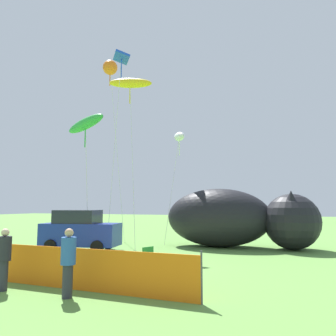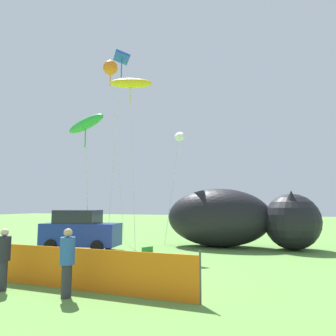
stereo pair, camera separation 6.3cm
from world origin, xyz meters
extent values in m
plane|color=#609342|center=(0.00, 0.00, 0.00)|extent=(120.00, 120.00, 0.00)
cube|color=navy|center=(-4.21, 2.44, 0.85)|extent=(4.26, 2.33, 1.16)
cube|color=#1E232D|center=(-4.40, 2.40, 1.78)|extent=(2.45, 1.88, 0.69)
cylinder|color=black|center=(-3.12, 3.45, 0.32)|extent=(0.68, 0.34, 0.65)
cylinder|color=black|center=(-2.83, 1.87, 0.32)|extent=(0.68, 0.34, 0.65)
cylinder|color=black|center=(-5.58, 3.01, 0.32)|extent=(0.68, 0.34, 0.65)
cylinder|color=black|center=(-5.29, 1.43, 0.32)|extent=(0.68, 0.34, 0.65)
cube|color=#267F33|center=(1.73, -1.84, 0.47)|extent=(0.70, 0.70, 0.03)
cube|color=#267F33|center=(1.50, -1.74, 0.71)|extent=(0.24, 0.46, 0.47)
cylinder|color=#A5A5AD|center=(2.03, -1.74, 0.24)|extent=(0.02, 0.02, 0.47)
cylinder|color=#A5A5AD|center=(1.83, -2.14, 0.24)|extent=(0.02, 0.02, 0.47)
cylinder|color=#A5A5AD|center=(1.62, -1.55, 0.24)|extent=(0.02, 0.02, 0.47)
cylinder|color=#A5A5AD|center=(1.43, -1.95, 0.24)|extent=(0.02, 0.02, 0.47)
ellipsoid|color=black|center=(2.31, 6.52, 1.67)|extent=(6.10, 3.52, 3.34)
ellipsoid|color=white|center=(2.31, 6.52, 0.92)|extent=(3.91, 2.62, 1.50)
sphere|color=black|center=(6.31, 6.64, 1.50)|extent=(3.00, 3.00, 3.00)
cone|color=black|center=(6.31, 7.39, 2.70)|extent=(0.84, 0.84, 0.90)
cone|color=black|center=(6.31, 5.89, 2.70)|extent=(0.84, 0.84, 0.90)
cube|color=orange|center=(-0.47, -4.28, 0.58)|extent=(9.17, 0.28, 1.17)
cylinder|color=#4C4C51|center=(4.12, -4.40, 0.64)|extent=(0.05, 0.05, 1.28)
cylinder|color=#2D2D38|center=(-1.48, -5.12, 0.41)|extent=(0.26, 0.26, 0.82)
cylinder|color=#26262D|center=(-1.48, -5.12, 1.17)|extent=(0.38, 0.38, 0.69)
sphere|color=beige|center=(-1.48, -5.12, 1.62)|extent=(0.22, 0.22, 0.22)
cylinder|color=#2D2D38|center=(0.69, -5.08, 0.42)|extent=(0.27, 0.27, 0.85)
cylinder|color=#2D59A5|center=(0.69, -5.08, 1.20)|extent=(0.39, 0.39, 0.71)
sphere|color=tan|center=(0.69, -5.08, 1.67)|extent=(0.23, 0.23, 0.23)
cylinder|color=silver|center=(-0.78, 7.25, 3.48)|extent=(0.43, 1.75, 6.97)
ellipsoid|color=white|center=(-0.58, 8.11, 6.97)|extent=(1.58, 2.06, 0.94)
cylinder|color=white|center=(-0.58, 8.11, 6.27)|extent=(0.06, 0.06, 1.20)
cylinder|color=silver|center=(-2.11, 4.20, 4.93)|extent=(1.24, 1.55, 9.86)
ellipsoid|color=yellow|center=(-2.71, 4.96, 9.85)|extent=(2.96, 0.79, 1.03)
cylinder|color=yellow|center=(-2.71, 4.96, 9.15)|extent=(0.06, 0.06, 1.20)
cylinder|color=silver|center=(-4.11, 2.71, 3.40)|extent=(0.03, 0.61, 6.81)
ellipsoid|color=green|center=(-4.10, 2.42, 6.81)|extent=(2.90, 1.39, 1.15)
cylinder|color=green|center=(-4.10, 2.42, 6.11)|extent=(0.06, 0.06, 1.20)
cylinder|color=silver|center=(-4.47, 6.62, 5.89)|extent=(1.09, 0.48, 11.78)
sphere|color=orange|center=(-4.99, 6.39, 11.77)|extent=(1.00, 1.00, 1.00)
cylinder|color=orange|center=(-4.99, 6.39, 11.07)|extent=(0.06, 0.06, 1.20)
cylinder|color=silver|center=(-3.32, 4.25, 5.67)|extent=(0.55, 0.43, 11.35)
cube|color=blue|center=(-3.06, 4.45, 11.34)|extent=(1.28, 1.24, 0.58)
cylinder|color=blue|center=(-3.06, 4.45, 10.64)|extent=(0.06, 0.06, 1.20)
camera|label=1|loc=(6.21, -12.45, 2.42)|focal=35.00mm
camera|label=2|loc=(6.27, -12.42, 2.42)|focal=35.00mm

